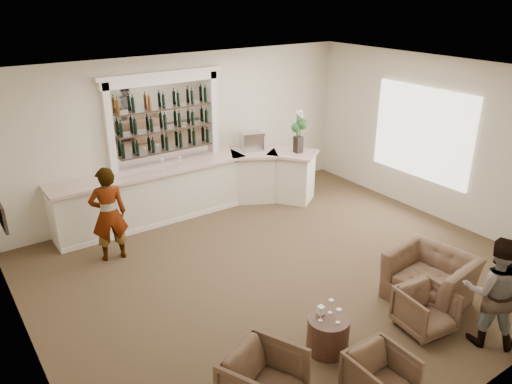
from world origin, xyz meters
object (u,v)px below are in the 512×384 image
at_px(cocktail_table, 328,334).
at_px(armchair_left, 264,382).
at_px(armchair_center, 380,378).
at_px(espresso_machine, 252,141).
at_px(armchair_right, 425,310).
at_px(armchair_far, 430,277).
at_px(sommelier, 109,214).
at_px(guest, 493,292).
at_px(flower_vase, 299,129).
at_px(bar_counter, 192,189).

relative_size(cocktail_table, armchair_left, 0.68).
height_order(armchair_center, espresso_machine, espresso_machine).
relative_size(armchair_right, armchair_far, 0.60).
distance_m(cocktail_table, armchair_center, 1.00).
xyz_separation_m(armchair_left, armchair_right, (2.71, -0.12, -0.06)).
bearing_deg(sommelier, guest, 133.51).
distance_m(armchair_center, armchair_far, 2.40).
bearing_deg(armchair_far, armchair_left, -92.38).
bearing_deg(armchair_left, armchair_right, -27.06).
height_order(sommelier, armchair_far, sommelier).
bearing_deg(armchair_right, armchair_far, 40.62).
bearing_deg(armchair_left, armchair_center, -53.40).
bearing_deg(armchair_left, cocktail_table, -9.98).
xyz_separation_m(guest, armchair_right, (-0.47, 0.64, -0.47)).
bearing_deg(flower_vase, guest, -100.58).
bearing_deg(armchair_right, sommelier, 130.27).
relative_size(bar_counter, sommelier, 3.30).
relative_size(sommelier, armchair_right, 2.45).
bearing_deg(bar_counter, armchair_center, -96.61).
distance_m(armchair_center, armchair_right, 1.61).
bearing_deg(armchair_center, espresso_machine, 69.98).
distance_m(cocktail_table, flower_vase, 5.30).
bearing_deg(sommelier, espresso_machine, -155.79).
distance_m(bar_counter, espresso_machine, 1.74).
xyz_separation_m(bar_counter, sommelier, (-2.09, -0.87, 0.29)).
bearing_deg(armchair_far, guest, -18.03).
bearing_deg(armchair_left, espresso_machine, 32.47).
relative_size(cocktail_table, espresso_machine, 1.22).
height_order(guest, espresso_machine, guest).
distance_m(bar_counter, flower_vase, 2.64).
xyz_separation_m(sommelier, guest, (3.39, -5.12, -0.07)).
bearing_deg(sommelier, flower_vase, -167.64).
xyz_separation_m(armchair_left, armchair_center, (1.20, -0.66, -0.06)).
bearing_deg(armchair_far, espresso_machine, 171.55).
bearing_deg(cocktail_table, armchair_center, -95.16).
xyz_separation_m(sommelier, armchair_left, (0.21, -4.36, -0.49)).
height_order(sommelier, espresso_machine, sommelier).
xyz_separation_m(guest, espresso_machine, (0.26, 6.05, 0.55)).
bearing_deg(espresso_machine, armchair_left, -106.04).
distance_m(armchair_far, flower_vase, 4.49).
xyz_separation_m(cocktail_table, armchair_left, (-1.29, -0.33, 0.13)).
bearing_deg(bar_counter, espresso_machine, 1.95).
distance_m(guest, armchair_far, 1.17).
distance_m(bar_counter, armchair_far, 5.14).
bearing_deg(guest, armchair_left, 35.19).
xyz_separation_m(sommelier, flower_vase, (4.38, 0.18, 0.81)).
distance_m(armchair_left, armchair_far, 3.40).
distance_m(guest, armchair_center, 2.05).
relative_size(guest, armchair_left, 1.91).
bearing_deg(flower_vase, cocktail_table, -124.47).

